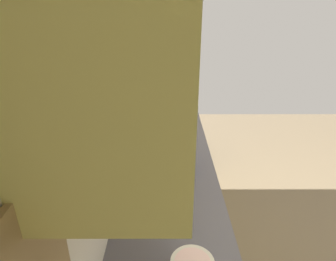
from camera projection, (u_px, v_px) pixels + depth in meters
The scene contains 7 objects.
ground_plane at pixel (302, 245), 2.50m from camera, with size 6.79×6.79×0.00m, color brown.
wall_back at pixel (118, 111), 1.99m from camera, with size 4.37×0.12×2.56m, color beige.
counter_run at pixel (170, 244), 1.94m from camera, with size 3.40×0.66×0.90m.
upper_cabinets at pixel (142, 25), 1.36m from camera, with size 2.10×0.35×0.67m.
oven_range at pixel (170, 127), 3.80m from camera, with size 0.71×0.68×1.08m.
microwave at pixel (167, 147), 2.00m from camera, with size 0.49×0.35×0.29m.
kettle at pixel (177, 107), 3.04m from camera, with size 0.16×0.12×0.17m.
Camera 1 is at (-1.87, 1.22, 1.96)m, focal length 29.55 mm.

